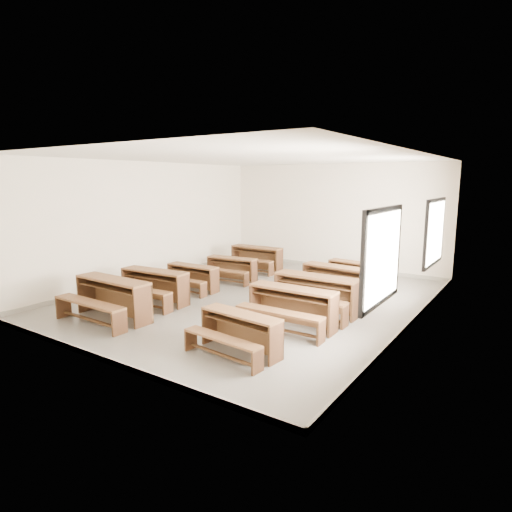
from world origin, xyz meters
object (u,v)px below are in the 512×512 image
Objects in this scene: desk_set_0 at (111,296)px; desk_set_7 at (315,292)px; desk_set_2 at (192,276)px; desk_set_9 at (354,272)px; desk_set_1 at (153,284)px; desk_set_6 at (291,305)px; desk_set_8 at (336,280)px; desk_set_3 at (231,267)px; desk_set_4 at (256,257)px; desk_set_5 at (239,330)px.

desk_set_7 is (3.19, 2.55, -0.01)m from desk_set_0.
desk_set_0 is 1.27× the size of desk_set_2.
desk_set_7 is 1.20× the size of desk_set_9.
desk_set_1 is at bearing -122.68° from desk_set_9.
desk_set_6 is at bearing -81.33° from desk_set_9.
desk_set_6 reaches higher than desk_set_8.
desk_set_1 is 1.01× the size of desk_set_6.
desk_set_2 is 0.96× the size of desk_set_3.
desk_set_3 is (0.13, 2.70, -0.06)m from desk_set_1.
desk_set_3 is 1.01× the size of desk_set_9.
desk_set_8 is 1.19× the size of desk_set_9.
desk_set_7 is 2.70m from desk_set_9.
desk_set_4 is 1.12× the size of desk_set_9.
desk_set_1 is 2.70m from desk_set_3.
desk_set_2 is 0.86× the size of desk_set_4.
desk_set_6 is at bearing 91.26° from desk_set_5.
desk_set_0 is at bearing -141.43° from desk_set_7.
desk_set_2 is 4.15m from desk_set_5.
desk_set_7 reaches higher than desk_set_3.
desk_set_8 is (3.21, 2.65, 0.00)m from desk_set_1.
desk_set_2 is 0.84× the size of desk_set_6.
desk_set_9 is (3.00, 5.24, -0.10)m from desk_set_0.
desk_set_0 is at bearing -155.35° from desk_set_6.
desk_set_7 is (3.39, -0.01, 0.09)m from desk_set_2.
desk_set_6 is at bearing -89.14° from desk_set_7.
desk_set_4 is 5.17m from desk_set_6.
desk_set_5 is at bearing -57.34° from desk_set_3.
desk_set_8 is 1.35m from desk_set_9.
desk_set_7 reaches higher than desk_set_6.
desk_set_7 reaches higher than desk_set_9.
desk_set_2 is 1.39m from desk_set_3.
desk_set_5 is at bearing -60.22° from desk_set_4.
desk_set_6 is (0.11, 1.50, 0.06)m from desk_set_5.
desk_set_4 reaches higher than desk_set_2.
desk_set_8 is at bearing -81.39° from desk_set_9.
desk_set_4 is 4.45m from desk_set_7.
desk_set_1 reaches higher than desk_set_4.
desk_set_1 reaches higher than desk_set_5.
desk_set_9 is at bearing 38.69° from desk_set_2.
desk_set_2 is (-0.20, 2.55, -0.10)m from desk_set_0.
desk_set_6 reaches higher than desk_set_5.
desk_set_9 is (3.01, 1.30, -0.00)m from desk_set_3.
desk_set_0 is 1.10× the size of desk_set_4.
desk_set_6 is (3.22, -2.40, 0.07)m from desk_set_3.
desk_set_0 is at bearing -122.50° from desk_set_8.
desk_set_3 is (0.18, 1.38, 0.00)m from desk_set_2.
desk_set_9 is at bearing 17.43° from desk_set_3.
desk_set_6 is at bearing 26.36° from desk_set_0.
desk_set_7 reaches higher than desk_set_5.
desk_set_2 is 3.39m from desk_set_7.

